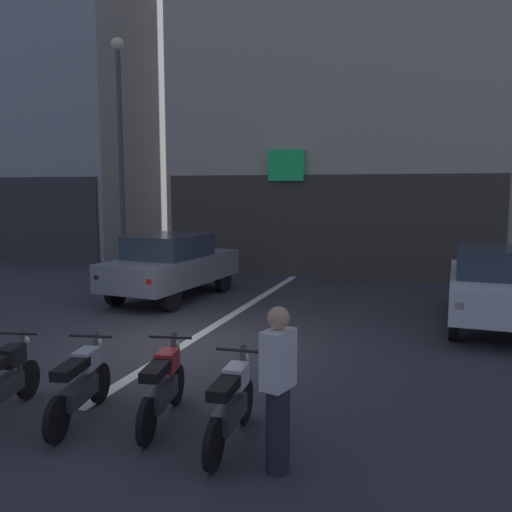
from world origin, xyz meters
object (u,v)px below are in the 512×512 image
(motorcycle_black_row_leftmost, at_px, (4,380))
(motorcycle_white_row_right_mid, at_px, (231,403))
(motorcycle_red_row_centre, at_px, (163,385))
(person_by_motorcycles, at_px, (278,388))
(motorcycle_silver_row_left_mid, at_px, (80,384))
(street_lamp, at_px, (120,137))
(car_white_parked_kerbside, at_px, (497,284))
(car_grey_crossing_near, at_px, (172,264))

(motorcycle_black_row_leftmost, distance_m, motorcycle_white_row_right_mid, 2.92)
(motorcycle_red_row_centre, height_order, person_by_motorcycles, person_by_motorcycles)
(motorcycle_red_row_centre, xyz_separation_m, motorcycle_white_row_right_mid, (0.97, -0.25, 0.00))
(motorcycle_white_row_right_mid, height_order, person_by_motorcycles, person_by_motorcycles)
(motorcycle_silver_row_left_mid, height_order, person_by_motorcycles, person_by_motorcycles)
(street_lamp, distance_m, motorcycle_red_row_centre, 10.56)
(motorcycle_black_row_leftmost, height_order, person_by_motorcycles, person_by_motorcycles)
(car_white_parked_kerbside, distance_m, motorcycle_silver_row_left_mid, 8.23)
(car_grey_crossing_near, height_order, person_by_motorcycles, person_by_motorcycles)
(street_lamp, distance_m, motorcycle_white_row_right_mid, 11.29)
(street_lamp, bearing_deg, car_white_parked_kerbside, -11.64)
(car_grey_crossing_near, xyz_separation_m, person_by_motorcycles, (4.90, -7.28, -0.03))
(motorcycle_red_row_centre, bearing_deg, person_by_motorcycles, -22.31)
(motorcycle_black_row_leftmost, xyz_separation_m, motorcycle_red_row_centre, (1.94, 0.46, 0.00))
(motorcycle_silver_row_left_mid, relative_size, person_by_motorcycles, 0.99)
(car_grey_crossing_near, relative_size, motorcycle_white_row_right_mid, 2.54)
(motorcycle_black_row_leftmost, relative_size, motorcycle_silver_row_left_mid, 0.99)
(car_white_parked_kerbside, xyz_separation_m, person_by_motorcycles, (-2.61, -6.77, -0.03))
(motorcycle_black_row_leftmost, xyz_separation_m, motorcycle_white_row_right_mid, (2.91, 0.21, 0.00))
(car_white_parked_kerbside, xyz_separation_m, motorcycle_silver_row_left_mid, (-5.20, -6.37, -0.43))
(street_lamp, bearing_deg, car_grey_crossing_near, -33.03)
(motorcycle_silver_row_left_mid, bearing_deg, person_by_motorcycles, -8.71)
(motorcycle_red_row_centre, bearing_deg, car_white_parked_kerbside, 55.28)
(motorcycle_silver_row_left_mid, xyz_separation_m, motorcycle_white_row_right_mid, (1.94, 0.02, 0.00))
(motorcycle_black_row_leftmost, bearing_deg, car_grey_crossing_near, 100.73)
(motorcycle_black_row_leftmost, height_order, motorcycle_silver_row_left_mid, same)
(car_white_parked_kerbside, xyz_separation_m, motorcycle_red_row_centre, (-4.23, -6.10, -0.43))
(car_white_parked_kerbside, relative_size, motorcycle_silver_row_left_mid, 2.51)
(motorcycle_black_row_leftmost, distance_m, motorcycle_silver_row_left_mid, 0.99)
(car_grey_crossing_near, xyz_separation_m, car_white_parked_kerbside, (7.51, -0.51, 0.00))
(motorcycle_white_row_right_mid, bearing_deg, motorcycle_silver_row_left_mid, -179.43)
(motorcycle_red_row_centre, distance_m, person_by_motorcycles, 1.80)
(car_grey_crossing_near, height_order, street_lamp, street_lamp)
(car_grey_crossing_near, distance_m, motorcycle_black_row_leftmost, 7.21)
(car_white_parked_kerbside, bearing_deg, street_lamp, 168.36)
(motorcycle_red_row_centre, relative_size, person_by_motorcycles, 0.99)
(motorcycle_silver_row_left_mid, bearing_deg, motorcycle_black_row_leftmost, -168.88)
(motorcycle_white_row_right_mid, bearing_deg, person_by_motorcycles, -32.56)
(street_lamp, height_order, motorcycle_black_row_leftmost, street_lamp)
(car_grey_crossing_near, height_order, motorcycle_white_row_right_mid, car_grey_crossing_near)
(car_grey_crossing_near, height_order, motorcycle_silver_row_left_mid, car_grey_crossing_near)
(car_white_parked_kerbside, bearing_deg, motorcycle_red_row_centre, -124.72)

